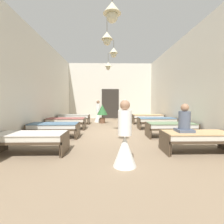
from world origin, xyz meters
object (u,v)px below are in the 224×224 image
Objects in this scene: bed_left_row_0 at (31,138)px; bed_right_row_3 at (148,117)px; bed_left_row_2 at (66,121)px; nurse_near_aisle at (125,143)px; bed_right_row_0 at (197,137)px; bed_right_row_1 at (171,126)px; patient_seated_primary at (184,121)px; bed_left_row_3 at (74,117)px; bed_right_row_2 at (157,120)px; nurse_mid_aisle at (98,114)px; bed_left_row_1 at (54,127)px; potted_plant at (102,111)px.

bed_left_row_0 and bed_right_row_3 have the same top height.
bed_right_row_3 is at bearing 22.36° from bed_left_row_2.
bed_left_row_0 is 2.65m from nurse_near_aisle.
bed_left_row_0 is 1.00× the size of bed_right_row_3.
bed_right_row_1 is at bearing 90.00° from bed_right_row_0.
bed_left_row_3 is at bearing 127.06° from patient_seated_primary.
bed_left_row_3 is (0.00, 1.90, 0.00)m from bed_left_row_2.
bed_right_row_0 is (4.62, 0.00, 0.00)m from bed_left_row_0.
nurse_mid_aisle is (-3.17, 2.74, 0.09)m from bed_right_row_2.
bed_right_row_2 is (0.00, 3.80, 0.00)m from bed_right_row_0.
bed_left_row_3 is at bearing -76.85° from nurse_near_aisle.
bed_left_row_3 is at bearing 90.00° from bed_left_row_1.
bed_right_row_1 is 1.28× the size of nurse_near_aisle.
potted_plant is (-2.87, 0.31, 0.34)m from bed_right_row_3.
bed_left_row_0 is at bearing -157.64° from bed_right_row_1.
bed_left_row_3 is 1.28× the size of nurse_mid_aisle.
nurse_near_aisle reaches higher than bed_right_row_2.
nurse_mid_aisle is (-3.17, 6.54, 0.09)m from bed_right_row_0.
patient_seated_primary is at bearing -95.33° from bed_right_row_2.
bed_left_row_1 is at bearing -81.17° from nurse_mid_aisle.
potted_plant is (-2.87, 2.21, 0.34)m from bed_right_row_2.
bed_right_row_1 is 1.00× the size of bed_left_row_3.
bed_left_row_0 is 5.70m from bed_left_row_3.
bed_left_row_1 is (0.00, 1.90, 0.00)m from bed_left_row_0.
bed_left_row_2 is at bearing 90.00° from bed_left_row_0.
bed_right_row_3 is at bearing 90.00° from bed_right_row_1.
potted_plant reaches higher than bed_left_row_0.
bed_left_row_2 is at bearing 180.00° from bed_right_row_2.
bed_left_row_0 is 3.80m from bed_left_row_2.
bed_right_row_0 is at bearing -163.70° from nurse_near_aisle.
nurse_mid_aisle is (-3.17, 0.84, 0.09)m from bed_right_row_3.
bed_left_row_3 and bed_right_row_3 have the same top height.
bed_right_row_0 is 0.56m from patient_seated_primary.
bed_right_row_2 is 1.59× the size of potted_plant.
bed_right_row_2 is 1.00× the size of bed_right_row_3.
patient_seated_primary is (-0.35, -3.75, 0.43)m from bed_right_row_2.
bed_right_row_1 is at bearing -134.36° from nurse_near_aisle.
bed_left_row_3 is (0.00, 3.80, 0.00)m from bed_left_row_1.
bed_right_row_0 is 6.67m from potted_plant.
bed_left_row_1 is 3.77m from nurse_near_aisle.
bed_left_row_1 is 1.90m from bed_left_row_2.
nurse_mid_aisle is 1.24× the size of potted_plant.
bed_left_row_2 is 2.38× the size of patient_seated_primary.
nurse_mid_aisle is at bearing 139.13° from bed_right_row_2.
bed_left_row_1 is at bearing 157.64° from bed_right_row_0.
nurse_mid_aisle reaches higher than bed_right_row_0.
bed_left_row_1 and bed_right_row_1 have the same top height.
bed_left_row_3 is (-4.62, 5.70, 0.00)m from bed_right_row_0.
bed_left_row_2 is at bearing -91.67° from nurse_mid_aisle.
bed_right_row_1 is at bearing 22.36° from bed_left_row_0.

